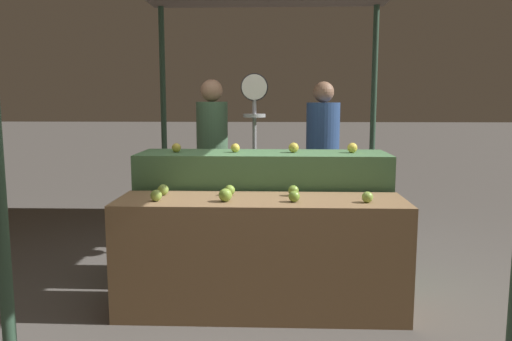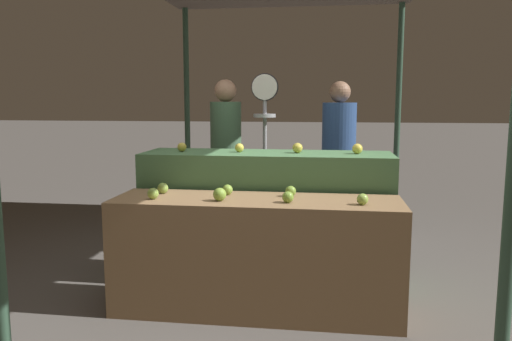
% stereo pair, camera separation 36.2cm
% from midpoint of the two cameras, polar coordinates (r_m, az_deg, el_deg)
% --- Properties ---
extents(ground_plane, '(60.00, 60.00, 0.00)m').
position_cam_midpoint_polar(ground_plane, '(3.58, 3.04, -15.68)').
color(ground_plane, '#59544F').
extents(display_counter_front, '(1.94, 0.55, 0.78)m').
position_cam_midpoint_polar(display_counter_front, '(3.44, 3.09, -9.70)').
color(display_counter_front, olive).
rests_on(display_counter_front, ground_plane).
extents(display_counter_back, '(1.94, 0.55, 1.03)m').
position_cam_midpoint_polar(display_counter_back, '(3.99, 3.84, -5.37)').
color(display_counter_back, '#4C7A4C').
rests_on(display_counter_back, ground_plane).
extents(apple_front_0, '(0.08, 0.08, 0.08)m').
position_cam_midpoint_polar(apple_front_0, '(3.36, -8.71, -2.65)').
color(apple_front_0, '#8EB247').
rests_on(apple_front_0, display_counter_front).
extents(apple_front_1, '(0.09, 0.09, 0.09)m').
position_cam_midpoint_polar(apple_front_1, '(3.27, -1.02, -2.78)').
color(apple_front_1, '#84AD3D').
rests_on(apple_front_1, display_counter_front).
extents(apple_front_2, '(0.07, 0.07, 0.07)m').
position_cam_midpoint_polar(apple_front_2, '(3.23, 6.89, -3.07)').
color(apple_front_2, '#7AA338').
rests_on(apple_front_2, display_counter_front).
extents(apple_front_3, '(0.07, 0.07, 0.07)m').
position_cam_midpoint_polar(apple_front_3, '(3.26, 15.23, -3.22)').
color(apple_front_3, '#8EB247').
rests_on(apple_front_3, display_counter_front).
extents(apple_front_4, '(0.08, 0.08, 0.08)m').
position_cam_midpoint_polar(apple_front_4, '(3.56, -7.76, -2.04)').
color(apple_front_4, '#8EB247').
rests_on(apple_front_4, display_counter_front).
extents(apple_front_5, '(0.07, 0.07, 0.07)m').
position_cam_midpoint_polar(apple_front_5, '(3.48, -0.32, -2.23)').
color(apple_front_5, '#84AD3D').
rests_on(apple_front_5, display_counter_front).
extents(apple_front_6, '(0.07, 0.07, 0.07)m').
position_cam_midpoint_polar(apple_front_6, '(3.44, 7.00, -2.39)').
color(apple_front_6, '#7AA338').
rests_on(apple_front_6, display_counter_front).
extents(apple_back_0, '(0.07, 0.07, 0.07)m').
position_cam_midpoint_polar(apple_back_0, '(3.99, -5.91, 2.68)').
color(apple_back_0, gold).
rests_on(apple_back_0, display_counter_back).
extents(apple_back_1, '(0.07, 0.07, 0.07)m').
position_cam_midpoint_polar(apple_back_1, '(3.92, 0.73, 2.61)').
color(apple_back_1, yellow).
rests_on(apple_back_1, display_counter_back).
extents(apple_back_2, '(0.08, 0.08, 0.08)m').
position_cam_midpoint_polar(apple_back_2, '(3.89, 7.43, 2.56)').
color(apple_back_2, gold).
rests_on(apple_back_2, display_counter_back).
extents(apple_back_3, '(0.08, 0.08, 0.08)m').
position_cam_midpoint_polar(apple_back_3, '(3.91, 14.13, 2.41)').
color(apple_back_3, yellow).
rests_on(apple_back_3, display_counter_back).
extents(produce_scale, '(0.24, 0.20, 1.68)m').
position_cam_midpoint_polar(produce_scale, '(4.51, 3.30, 4.96)').
color(produce_scale, '#99999E').
rests_on(produce_scale, ground_plane).
extents(person_vendor_at_scale, '(0.38, 0.38, 1.64)m').
position_cam_midpoint_polar(person_vendor_at_scale, '(4.92, -1.36, 2.45)').
color(person_vendor_at_scale, '#2D2D38').
rests_on(person_vendor_at_scale, ground_plane).
extents(person_customer_left, '(0.40, 0.40, 1.63)m').
position_cam_midpoint_polar(person_customer_left, '(5.19, 11.41, 2.37)').
color(person_customer_left, '#2D2D38').
rests_on(person_customer_left, ground_plane).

